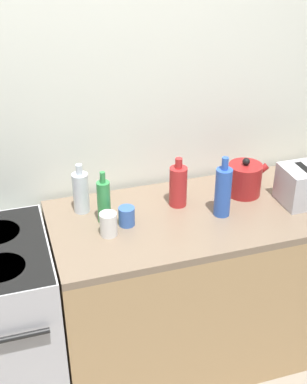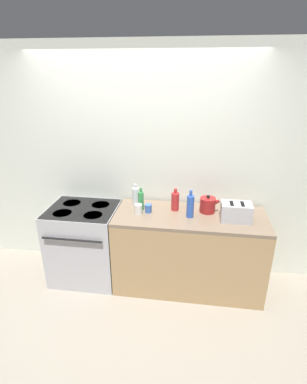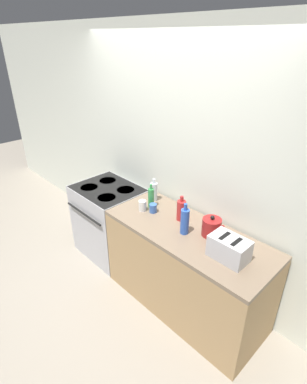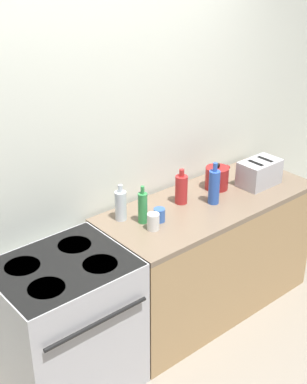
% 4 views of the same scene
% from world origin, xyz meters
% --- Properties ---
extents(ground_plane, '(12.00, 12.00, 0.00)m').
position_xyz_m(ground_plane, '(0.00, 0.00, 0.00)').
color(ground_plane, gray).
extents(wall_back, '(8.00, 0.05, 2.60)m').
position_xyz_m(wall_back, '(0.00, 0.71, 1.30)').
color(wall_back, silver).
rests_on(wall_back, ground_plane).
extents(stove, '(0.76, 0.66, 0.89)m').
position_xyz_m(stove, '(-0.62, 0.31, 0.45)').
color(stove, '#B7B7BC').
rests_on(stove, ground_plane).
extents(counter_block, '(1.60, 0.66, 0.89)m').
position_xyz_m(counter_block, '(0.57, 0.33, 0.44)').
color(counter_block, tan).
rests_on(counter_block, ground_plane).
extents(kettle, '(0.21, 0.17, 0.20)m').
position_xyz_m(kettle, '(0.75, 0.43, 0.97)').
color(kettle, maroon).
rests_on(kettle, counter_block).
extents(toaster, '(0.30, 0.19, 0.18)m').
position_xyz_m(toaster, '(1.02, 0.28, 0.98)').
color(toaster, '#BCBCC1').
rests_on(toaster, counter_block).
extents(bottle_red, '(0.08, 0.08, 0.25)m').
position_xyz_m(bottle_red, '(0.40, 0.43, 0.99)').
color(bottle_red, '#B72828').
rests_on(bottle_red, counter_block).
extents(bottle_clear, '(0.07, 0.07, 0.24)m').
position_xyz_m(bottle_clear, '(-0.05, 0.51, 0.99)').
color(bottle_clear, silver).
rests_on(bottle_clear, counter_block).
extents(bottle_blue, '(0.08, 0.08, 0.29)m').
position_xyz_m(bottle_blue, '(0.56, 0.29, 1.01)').
color(bottle_blue, '#2D56B7').
rests_on(bottle_blue, counter_block).
extents(bottle_green, '(0.06, 0.06, 0.25)m').
position_xyz_m(bottle_green, '(0.03, 0.39, 0.99)').
color(bottle_green, '#338C47').
rests_on(bottle_green, counter_block).
extents(cup_blue, '(0.07, 0.07, 0.09)m').
position_xyz_m(cup_blue, '(0.12, 0.33, 0.93)').
color(cup_blue, '#3860B2').
rests_on(cup_blue, counter_block).
extents(cup_white, '(0.08, 0.08, 0.11)m').
position_xyz_m(cup_white, '(0.02, 0.28, 0.94)').
color(cup_white, white).
rests_on(cup_white, counter_block).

